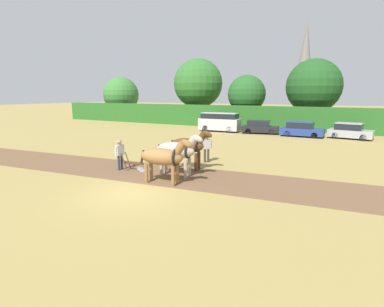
{
  "coord_description": "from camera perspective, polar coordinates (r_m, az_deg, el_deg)",
  "views": [
    {
      "loc": [
        8.48,
        -10.1,
        4.39
      ],
      "look_at": [
        0.68,
        4.45,
        1.1
      ],
      "focal_mm": 28.0,
      "sensor_mm": 36.0,
      "label": 1
    }
  ],
  "objects": [
    {
      "name": "hedgerow",
      "position": [
        38.9,
        15.65,
        6.52
      ],
      "size": [
        71.22,
        1.48,
        2.89
      ],
      "primitive_type": "cube",
      "color": "#286023",
      "rests_on": "ground"
    },
    {
      "name": "plow",
      "position": [
        17.63,
        -10.66,
        -2.3
      ],
      "size": [
        1.5,
        0.5,
        1.13
      ],
      "rotation": [
        0.0,
        0.0,
        0.1
      ],
      "color": "#4C331E",
      "rests_on": "ground"
    },
    {
      "name": "farmer_beside_team",
      "position": [
        19.41,
        2.8,
        1.42
      ],
      "size": [
        0.52,
        0.51,
        1.81
      ],
      "rotation": [
        0.0,
        0.0,
        -0.79
      ],
      "color": "#38332D",
      "rests_on": "ground"
    },
    {
      "name": "ground_plane",
      "position": [
        13.9,
        -11.28,
        -7.36
      ],
      "size": [
        240.0,
        240.0,
        0.0
      ],
      "primitive_type": "plane",
      "color": "#998447"
    },
    {
      "name": "draft_horse_lead_left",
      "position": [
        14.77,
        -5.45,
        -0.67
      ],
      "size": [
        2.95,
        1.11,
        2.37
      ],
      "rotation": [
        0.0,
        0.0,
        0.1
      ],
      "color": "brown",
      "rests_on": "ground"
    },
    {
      "name": "draft_horse_lead_right",
      "position": [
        16.12,
        -2.89,
        0.55
      ],
      "size": [
        2.86,
        1.16,
        2.39
      ],
      "rotation": [
        0.0,
        0.0,
        0.1
      ],
      "color": "#B2A38E",
      "rests_on": "ground"
    },
    {
      "name": "tree_center",
      "position": [
        43.09,
        22.16,
        11.76
      ],
      "size": [
        7.05,
        7.05,
        8.9
      ],
      "color": "#423323",
      "rests_on": "ground"
    },
    {
      "name": "parked_car_center_left",
      "position": [
        33.37,
        20.11,
        4.31
      ],
      "size": [
        4.34,
        1.86,
        1.56
      ],
      "rotation": [
        0.0,
        0.0,
        -0.03
      ],
      "color": "navy",
      "rests_on": "ground"
    },
    {
      "name": "plowed_furrow_strip",
      "position": [
        18.75,
        -15.35,
        -2.67
      ],
      "size": [
        29.45,
        7.06,
        0.01
      ],
      "primitive_type": "cube",
      "rotation": [
        0.0,
        0.0,
        0.1
      ],
      "color": "brown",
      "rests_on": "ground"
    },
    {
      "name": "draft_horse_trail_left",
      "position": [
        17.51,
        -0.7,
        1.49
      ],
      "size": [
        2.78,
        1.1,
        2.44
      ],
      "rotation": [
        0.0,
        0.0,
        0.1
      ],
      "color": "#513319",
      "rests_on": "ground"
    },
    {
      "name": "parked_car_left",
      "position": [
        34.72,
        12.78,
        4.9
      ],
      "size": [
        4.36,
        2.54,
        1.47
      ],
      "rotation": [
        0.0,
        0.0,
        0.19
      ],
      "color": "black",
      "rests_on": "ground"
    },
    {
      "name": "tree_center_left",
      "position": [
        43.5,
        10.35,
        11.05
      ],
      "size": [
        5.28,
        5.28,
        7.01
      ],
      "color": "brown",
      "rests_on": "ground"
    },
    {
      "name": "parked_van",
      "position": [
        35.88,
        5.29,
        6.0
      ],
      "size": [
        4.89,
        2.02,
        2.2
      ],
      "rotation": [
        0.0,
        0.0,
        0.03
      ],
      "color": "#BCBCC1",
      "rests_on": "ground"
    },
    {
      "name": "parked_car_center",
      "position": [
        33.73,
        27.88,
        3.76
      ],
      "size": [
        4.23,
        2.42,
        1.56
      ],
      "rotation": [
        0.0,
        0.0,
        -0.15
      ],
      "color": "#9E9EA8",
      "rests_on": "ground"
    },
    {
      "name": "farmer_at_plow",
      "position": [
        17.96,
        -13.58,
        0.24
      ],
      "size": [
        0.45,
        0.68,
        1.78
      ],
      "rotation": [
        0.0,
        0.0,
        -0.12
      ],
      "color": "#28334C",
      "rests_on": "ground"
    },
    {
      "name": "tree_far_left",
      "position": [
        56.02,
        -13.34,
        10.83
      ],
      "size": [
        6.26,
        6.26,
        7.38
      ],
      "color": "#4C3823",
      "rests_on": "ground"
    },
    {
      "name": "tree_left",
      "position": [
        47.63,
        1.17,
        13.17
      ],
      "size": [
        7.55,
        7.55,
        9.76
      ],
      "color": "brown",
      "rests_on": "ground"
    },
    {
      "name": "church_spire",
      "position": [
        82.48,
        20.64,
        15.51
      ],
      "size": [
        3.38,
        3.38,
        21.94
      ],
      "color": "gray",
      "rests_on": "ground"
    }
  ]
}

